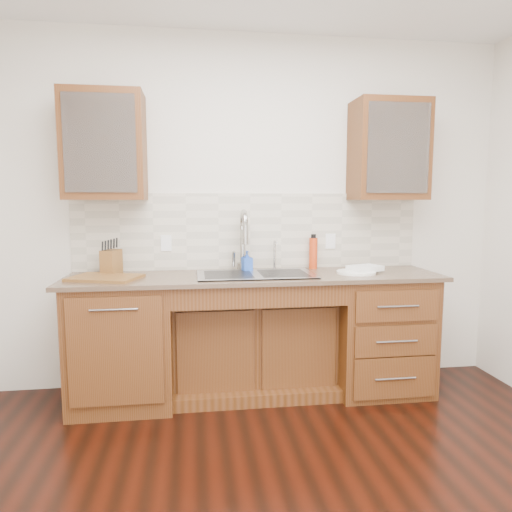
{
  "coord_description": "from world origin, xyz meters",
  "views": [
    {
      "loc": [
        -0.44,
        -1.81,
        1.45
      ],
      "look_at": [
        0.0,
        1.4,
        1.05
      ],
      "focal_mm": 32.0,
      "sensor_mm": 36.0,
      "label": 1
    }
  ],
  "objects": [
    {
      "name": "wall_back",
      "position": [
        0.0,
        1.8,
        1.35
      ],
      "size": [
        4.0,
        0.1,
        2.7
      ],
      "primitive_type": "cube",
      "color": "silver",
      "rests_on": "ground"
    },
    {
      "name": "base_cabinet_left",
      "position": [
        -0.95,
        1.44,
        0.44
      ],
      "size": [
        0.7,
        0.62,
        0.88
      ],
      "primitive_type": "cube",
      "color": "#593014",
      "rests_on": "ground"
    },
    {
      "name": "base_cabinet_center",
      "position": [
        0.0,
        1.53,
        0.35
      ],
      "size": [
        1.2,
        0.44,
        0.7
      ],
      "primitive_type": "cube",
      "color": "#593014",
      "rests_on": "ground"
    },
    {
      "name": "base_cabinet_right",
      "position": [
        0.95,
        1.44,
        0.44
      ],
      "size": [
        0.7,
        0.62,
        0.88
      ],
      "primitive_type": "cube",
      "color": "#593014",
      "rests_on": "ground"
    },
    {
      "name": "countertop",
      "position": [
        0.0,
        1.43,
        0.9
      ],
      "size": [
        2.7,
        0.65,
        0.03
      ],
      "primitive_type": "cube",
      "color": "#84705B",
      "rests_on": "base_cabinet_left"
    },
    {
      "name": "backsplash",
      "position": [
        0.0,
        1.74,
        1.21
      ],
      "size": [
        2.7,
        0.02,
        0.59
      ],
      "primitive_type": "cube",
      "color": "beige",
      "rests_on": "wall_back"
    },
    {
      "name": "sink",
      "position": [
        0.0,
        1.41,
        0.83
      ],
      "size": [
        0.84,
        0.46,
        0.19
      ],
      "primitive_type": "cube",
      "color": "#9E9EA5",
      "rests_on": "countertop"
    },
    {
      "name": "faucet",
      "position": [
        -0.07,
        1.64,
        1.11
      ],
      "size": [
        0.04,
        0.04,
        0.4
      ],
      "primitive_type": "cylinder",
      "color": "#999993",
      "rests_on": "countertop"
    },
    {
      "name": "filter_tap",
      "position": [
        0.18,
        1.65,
        1.03
      ],
      "size": [
        0.02,
        0.02,
        0.24
      ],
      "primitive_type": "cylinder",
      "color": "#999993",
      "rests_on": "countertop"
    },
    {
      "name": "upper_cabinet_left",
      "position": [
        -1.05,
        1.58,
        1.83
      ],
      "size": [
        0.55,
        0.34,
        0.75
      ],
      "primitive_type": "cube",
      "color": "#593014",
      "rests_on": "wall_back"
    },
    {
      "name": "upper_cabinet_right",
      "position": [
        1.05,
        1.58,
        1.83
      ],
      "size": [
        0.55,
        0.34,
        0.75
      ],
      "primitive_type": "cube",
      "color": "#593014",
      "rests_on": "wall_back"
    },
    {
      "name": "outlet_left",
      "position": [
        -0.65,
        1.73,
        1.12
      ],
      "size": [
        0.08,
        0.01,
        0.12
      ],
      "primitive_type": "cube",
      "color": "white",
      "rests_on": "backsplash"
    },
    {
      "name": "outlet_right",
      "position": [
        0.65,
        1.73,
        1.12
      ],
      "size": [
        0.08,
        0.01,
        0.12
      ],
      "primitive_type": "cube",
      "color": "white",
      "rests_on": "backsplash"
    },
    {
      "name": "soap_bottle",
      "position": [
        -0.04,
        1.58,
        0.99
      ],
      "size": [
        0.09,
        0.09,
        0.16
      ],
      "primitive_type": "imported",
      "rotation": [
        0.0,
        0.0,
        0.25
      ],
      "color": "blue",
      "rests_on": "countertop"
    },
    {
      "name": "water_bottle",
      "position": [
        0.49,
        1.66,
        1.03
      ],
      "size": [
        0.07,
        0.07,
        0.24
      ],
      "primitive_type": "cylinder",
      "rotation": [
        0.0,
        0.0,
        0.08
      ],
      "color": "#C03510",
      "rests_on": "countertop"
    },
    {
      "name": "plate",
      "position": [
        0.75,
        1.39,
        0.92
      ],
      "size": [
        0.34,
        0.34,
        0.02
      ],
      "primitive_type": "cylinder",
      "rotation": [
        0.0,
        0.0,
        0.2
      ],
      "color": "white",
      "rests_on": "countertop"
    },
    {
      "name": "dish_towel",
      "position": [
        0.82,
        1.41,
        0.94
      ],
      "size": [
        0.27,
        0.24,
        0.04
      ],
      "primitive_type": "cube",
      "rotation": [
        0.0,
        0.0,
        0.35
      ],
      "color": "#EBEBC7",
      "rests_on": "plate"
    },
    {
      "name": "knife_block",
      "position": [
        -1.04,
        1.59,
        1.0
      ],
      "size": [
        0.14,
        0.18,
        0.18
      ],
      "primitive_type": "cube",
      "rotation": [
        0.0,
        0.0,
        -0.33
      ],
      "color": "brown",
      "rests_on": "countertop"
    },
    {
      "name": "cutting_board",
      "position": [
        -1.05,
        1.38,
        0.92
      ],
      "size": [
        0.53,
        0.44,
        0.02
      ],
      "primitive_type": "cube",
      "rotation": [
        0.0,
        0.0,
        -0.33
      ],
      "color": "brown",
      "rests_on": "countertop"
    },
    {
      "name": "cup_left_a",
      "position": [
        -1.19,
        1.58,
        1.77
      ],
      "size": [
        0.15,
        0.15,
        0.09
      ],
      "primitive_type": "imported",
      "rotation": [
        0.0,
        0.0,
        0.4
      ],
      "color": "white",
      "rests_on": "upper_cabinet_left"
    },
    {
      "name": "cup_left_b",
      "position": [
        -1.0,
        1.58,
        1.77
      ],
      "size": [
        0.1,
        0.1,
        0.08
      ],
      "primitive_type": "imported",
      "rotation": [
        0.0,
        0.0,
        0.14
      ],
      "color": "white",
      "rests_on": "upper_cabinet_left"
    },
    {
      "name": "cup_right_a",
      "position": [
        1.01,
        1.58,
        1.77
      ],
      "size": [
        0.12,
        0.12,
        0.09
      ],
      "primitive_type": "imported",
      "rotation": [
        0.0,
        0.0,
        -0.07
      ],
      "color": "silver",
      "rests_on": "upper_cabinet_right"
    },
    {
      "name": "cup_right_b",
      "position": [
        1.19,
        1.58,
        1.77
      ],
      "size": [
        0.11,
        0.11,
        0.1
      ],
      "primitive_type": "imported",
      "rotation": [
        0.0,
        0.0,
        -0.04
      ],
      "color": "silver",
      "rests_on": "upper_cabinet_right"
    }
  ]
}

